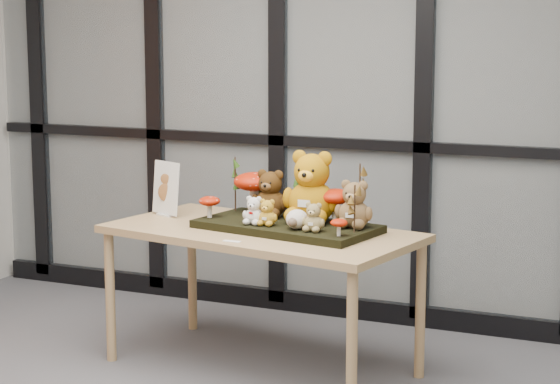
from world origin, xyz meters
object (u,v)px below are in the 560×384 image
at_px(bear_brown_medium, 270,191).
at_px(mushroom_front_left, 210,206).
at_px(plush_cream_hedgehog, 297,218).
at_px(mushroom_back_left, 254,191).
at_px(bear_tan_back, 354,201).
at_px(bear_white_bow, 254,209).
at_px(mushroom_front_right, 339,227).
at_px(diorama_tray, 287,226).
at_px(display_table, 261,243).
at_px(sign_holder, 166,191).
at_px(mushroom_back_right, 336,204).
at_px(bear_pooh_yellow, 312,183).
at_px(bear_small_yellow, 267,211).
at_px(bear_beige_small, 314,215).

distance_m(bear_brown_medium, mushroom_front_left, 0.32).
distance_m(plush_cream_hedgehog, mushroom_back_left, 0.47).
relative_size(bear_tan_back, bear_white_bow, 1.65).
relative_size(bear_tan_back, mushroom_front_right, 2.83).
height_order(mushroom_front_left, mushroom_front_right, mushroom_front_left).
relative_size(diorama_tray, bear_white_bow, 5.74).
xyz_separation_m(display_table, mushroom_back_left, (-0.13, 0.20, 0.22)).
distance_m(bear_white_bow, sign_holder, 0.64).
bearing_deg(mushroom_back_right, sign_holder, 179.71).
height_order(diorama_tray, mushroom_front_left, mushroom_front_left).
distance_m(display_table, bear_white_bow, 0.19).
height_order(bear_tan_back, bear_white_bow, bear_tan_back).
relative_size(diorama_tray, plush_cream_hedgehog, 8.40).
height_order(bear_brown_medium, mushroom_front_right, bear_brown_medium).
bearing_deg(bear_tan_back, bear_pooh_yellow, 178.79).
distance_m(display_table, bear_small_yellow, 0.20).
xyz_separation_m(bear_small_yellow, bear_beige_small, (0.26, -0.04, 0.00)).
distance_m(bear_brown_medium, mushroom_back_left, 0.13).
xyz_separation_m(diorama_tray, plush_cream_hedgehog, (0.11, -0.13, 0.07)).
bearing_deg(mushroom_back_left, mushroom_back_right, -9.01).
relative_size(bear_pooh_yellow, sign_holder, 1.35).
distance_m(bear_white_bow, mushroom_back_left, 0.30).
bearing_deg(plush_cream_hedgehog, mushroom_front_right, -6.07).
bearing_deg(mushroom_back_left, bear_small_yellow, -53.66).
xyz_separation_m(bear_beige_small, mushroom_back_right, (0.02, 0.23, 0.02)).
distance_m(diorama_tray, mushroom_front_left, 0.43).
xyz_separation_m(display_table, bear_beige_small, (0.32, -0.11, 0.18)).
xyz_separation_m(bear_pooh_yellow, bear_brown_medium, (-0.24, 0.04, -0.06)).
distance_m(bear_white_bow, mushroom_back_right, 0.41).
distance_m(bear_tan_back, bear_small_yellow, 0.43).
bearing_deg(display_table, sign_holder, 178.38).
bearing_deg(mushroom_front_left, display_table, -0.59).
bearing_deg(bear_pooh_yellow, sign_holder, -170.94).
bearing_deg(bear_brown_medium, bear_tan_back, -0.06).
bearing_deg(sign_holder, display_table, 10.22).
distance_m(bear_small_yellow, mushroom_back_right, 0.34).
height_order(display_table, mushroom_back_left, mushroom_back_left).
relative_size(display_table, mushroom_back_right, 8.77).
xyz_separation_m(mushroom_back_right, sign_holder, (-0.97, 0.00, 0.00)).
xyz_separation_m(bear_small_yellow, mushroom_back_left, (-0.20, 0.27, 0.05)).
distance_m(bear_pooh_yellow, mushroom_front_right, 0.40).
height_order(bear_beige_small, mushroom_back_left, mushroom_back_left).
bearing_deg(bear_small_yellow, diorama_tray, 69.51).
height_order(bear_pooh_yellow, sign_holder, bear_pooh_yellow).
height_order(mushroom_back_right, sign_holder, sign_holder).
relative_size(diorama_tray, bear_tan_back, 3.49).
bearing_deg(bear_small_yellow, mushroom_front_right, -2.67).
distance_m(display_table, bear_tan_back, 0.53).
bearing_deg(mushroom_back_right, mushroom_front_left, -168.99).
bearing_deg(mushroom_front_left, bear_tan_back, 4.52).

